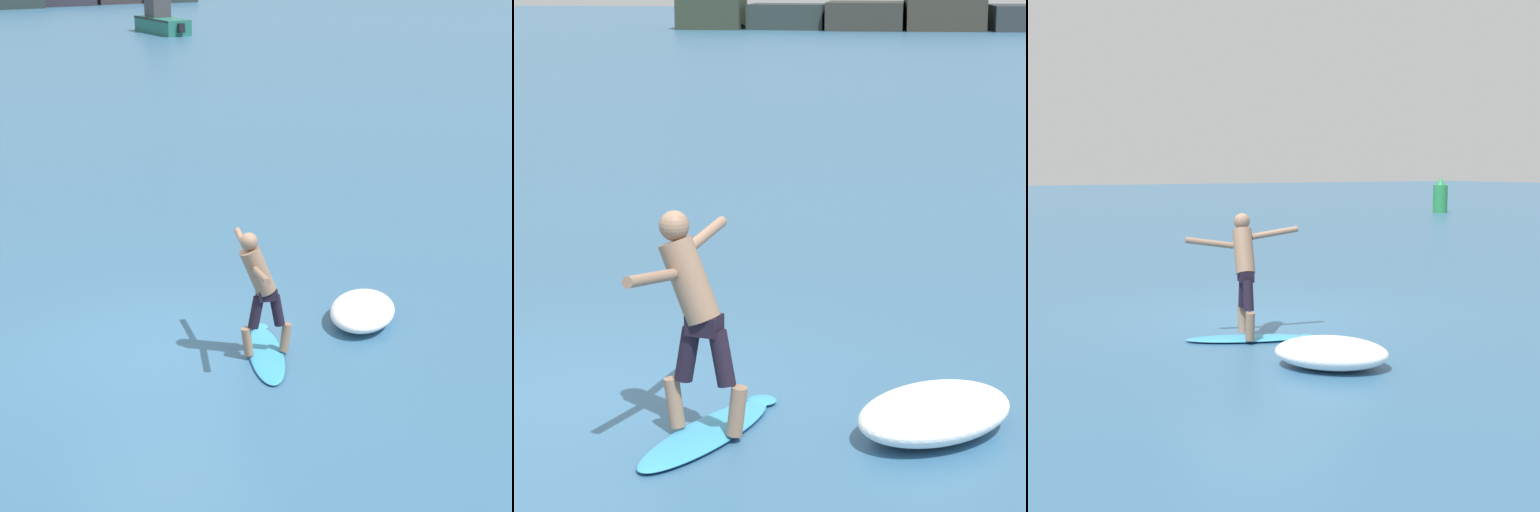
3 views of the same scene
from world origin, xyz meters
TOP-DOWN VIEW (x-y plane):
  - ground_plane at (0.00, 0.00)m, footprint 200.00×200.00m
  - rock_jetty_breakwater at (9.56, 62.00)m, footprint 40.59×4.93m
  - surfboard at (1.20, -0.82)m, footprint 1.16×1.90m
  - surfer at (1.08, -0.82)m, footprint 0.85×1.65m
  - wave_foam_at_tail at (3.02, -0.60)m, footprint 1.71×1.70m

SIDE VIEW (x-z plane):
  - ground_plane at x=0.00m, z-range 0.00..0.00m
  - surfboard at x=1.20m, z-range -0.07..0.13m
  - wave_foam_at_tail at x=3.02m, z-range 0.00..0.39m
  - rock_jetty_breakwater at x=9.56m, z-range -1.72..3.37m
  - surfer at x=1.08m, z-range 0.23..2.02m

